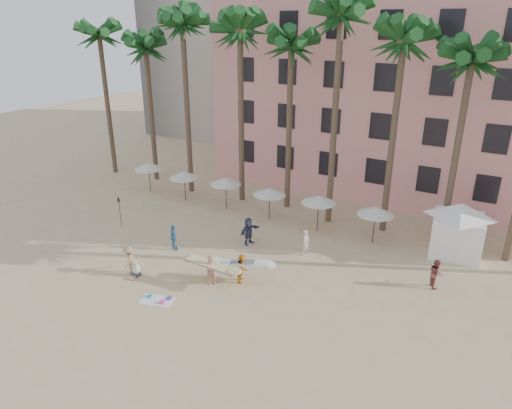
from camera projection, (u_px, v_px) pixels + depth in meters
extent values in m
plane|color=#D1B789|center=(172.00, 304.00, 24.33)|extent=(120.00, 120.00, 0.00)
cube|color=#F2A093|center=(429.00, 97.00, 38.84)|extent=(35.00, 14.00, 16.00)
cylinder|color=brown|center=(108.00, 107.00, 43.30)|extent=(0.44, 0.44, 13.00)
cylinder|color=brown|center=(151.00, 116.00, 41.54)|extent=(0.44, 0.44, 12.00)
cylinder|color=brown|center=(187.00, 112.00, 38.01)|extent=(0.44, 0.44, 14.00)
cylinder|color=brown|center=(241.00, 120.00, 36.16)|extent=(0.44, 0.44, 13.50)
cylinder|color=brown|center=(289.00, 131.00, 34.86)|extent=(0.44, 0.44, 12.50)
cylinder|color=brown|center=(334.00, 126.00, 31.81)|extent=(0.44, 0.44, 14.50)
cylinder|color=brown|center=(392.00, 142.00, 30.61)|extent=(0.44, 0.44, 13.00)
cylinder|color=brown|center=(456.00, 156.00, 29.31)|extent=(0.44, 0.44, 12.00)
cylinder|color=#332B23|center=(150.00, 178.00, 39.97)|extent=(0.07, 0.07, 2.50)
cone|color=silver|center=(149.00, 166.00, 39.56)|extent=(2.50, 2.50, 0.55)
cylinder|color=#332B23|center=(185.00, 187.00, 38.03)|extent=(0.07, 0.07, 2.40)
cone|color=silver|center=(184.00, 175.00, 37.64)|extent=(2.50, 2.50, 0.55)
cylinder|color=#332B23|center=(226.00, 194.00, 36.29)|extent=(0.07, 0.07, 2.50)
cone|color=silver|center=(226.00, 181.00, 35.88)|extent=(2.50, 2.50, 0.55)
cylinder|color=#332B23|center=(269.00, 205.00, 34.35)|extent=(0.07, 0.07, 2.40)
cone|color=silver|center=(269.00, 191.00, 33.96)|extent=(2.50, 2.50, 0.55)
cylinder|color=#332B23|center=(318.00, 214.00, 32.35)|extent=(0.07, 0.07, 2.60)
cone|color=silver|center=(319.00, 199.00, 31.92)|extent=(2.50, 2.50, 0.55)
cylinder|color=#332B23|center=(374.00, 226.00, 30.65)|extent=(0.07, 0.07, 2.50)
cone|color=silver|center=(376.00, 211.00, 30.24)|extent=(2.50, 2.50, 0.55)
cube|color=white|center=(456.00, 235.00, 29.19)|extent=(3.36, 3.36, 2.60)
cone|color=white|center=(461.00, 210.00, 28.54)|extent=(5.03, 5.03, 0.90)
cube|color=white|center=(157.00, 300.00, 24.65)|extent=(2.02, 1.49, 0.02)
cube|color=teal|center=(150.00, 296.00, 24.92)|extent=(0.36, 0.33, 0.10)
cube|color=#F744A3|center=(162.00, 302.00, 24.36)|extent=(0.33, 0.29, 0.12)
cube|color=#633D93|center=(169.00, 298.00, 24.78)|extent=(0.34, 0.36, 0.08)
imported|color=tan|center=(212.00, 270.00, 25.84)|extent=(0.74, 0.80, 1.83)
cube|color=beige|center=(211.00, 265.00, 25.70)|extent=(3.12, 0.93, 0.37)
imported|color=orange|center=(242.00, 268.00, 26.24)|extent=(0.85, 0.97, 1.69)
cube|color=white|center=(242.00, 263.00, 26.11)|extent=(3.19, 1.82, 0.32)
imported|color=brown|center=(436.00, 273.00, 25.65)|extent=(0.96, 1.04, 1.71)
imported|color=beige|center=(306.00, 243.00, 29.20)|extent=(0.49, 0.67, 1.72)
imported|color=#374161|center=(249.00, 231.00, 30.60)|extent=(0.92, 1.84, 1.90)
imported|color=#A38057|center=(129.00, 260.00, 27.01)|extent=(1.06, 1.31, 1.76)
imported|color=teal|center=(174.00, 237.00, 29.85)|extent=(1.10, 0.96, 1.78)
cylinder|color=black|center=(120.00, 213.00, 33.29)|extent=(0.04, 0.04, 2.10)
cube|color=black|center=(118.00, 200.00, 32.92)|extent=(0.18, 0.03, 0.35)
cube|color=#3F3F4C|center=(136.00, 274.00, 27.00)|extent=(0.42, 0.39, 0.22)
cube|color=tan|center=(132.00, 278.00, 26.76)|extent=(0.37, 0.42, 0.11)
cube|color=white|center=(136.00, 269.00, 26.90)|extent=(0.41, 0.24, 0.51)
sphere|color=tan|center=(135.00, 263.00, 26.76)|extent=(0.22, 0.22, 0.22)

